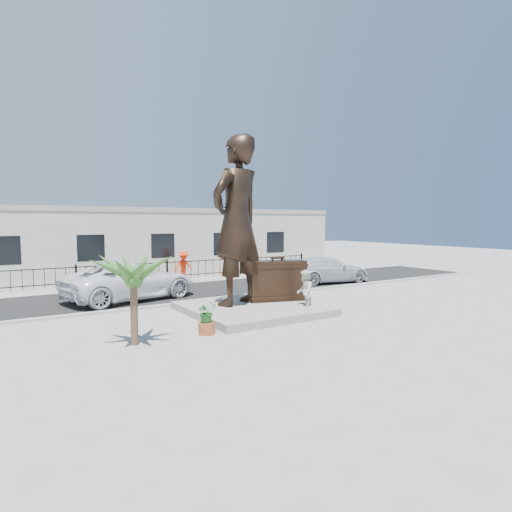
% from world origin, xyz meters
% --- Properties ---
extents(ground, '(100.00, 100.00, 0.00)m').
position_xyz_m(ground, '(0.00, 0.00, 0.00)').
color(ground, '#9E9991').
rests_on(ground, ground).
extents(street, '(40.00, 7.00, 0.01)m').
position_xyz_m(street, '(0.00, 8.00, 0.01)').
color(street, black).
rests_on(street, ground).
extents(curb, '(40.00, 0.25, 0.12)m').
position_xyz_m(curb, '(0.00, 4.50, 0.06)').
color(curb, '#A5A399').
rests_on(curb, ground).
extents(far_sidewalk, '(40.00, 2.50, 0.02)m').
position_xyz_m(far_sidewalk, '(0.00, 12.00, 0.01)').
color(far_sidewalk, '#9E9991').
rests_on(far_sidewalk, ground).
extents(plinth, '(5.20, 5.20, 0.30)m').
position_xyz_m(plinth, '(-0.50, 1.50, 0.15)').
color(plinth, gray).
rests_on(plinth, ground).
extents(fence, '(22.00, 0.10, 1.20)m').
position_xyz_m(fence, '(0.00, 12.80, 0.60)').
color(fence, black).
rests_on(fence, ground).
extents(building, '(28.00, 7.00, 4.40)m').
position_xyz_m(building, '(0.00, 17.00, 2.20)').
color(building, silver).
rests_on(building, ground).
extents(statue, '(2.96, 2.41, 7.03)m').
position_xyz_m(statue, '(-0.97, 1.96, 3.82)').
color(statue, black).
rests_on(statue, plinth).
extents(suitcase, '(2.62, 1.47, 1.76)m').
position_xyz_m(suitcase, '(0.99, 1.81, 1.18)').
color(suitcase, black).
rests_on(suitcase, plinth).
extents(tourist, '(1.09, 1.09, 1.78)m').
position_xyz_m(tourist, '(1.28, 0.25, 0.89)').
color(tourist, white).
rests_on(tourist, ground).
extents(car_white, '(6.90, 4.39, 1.77)m').
position_xyz_m(car_white, '(-3.96, 7.09, 0.90)').
color(car_white, white).
rests_on(car_white, street).
extents(car_silver, '(5.74, 2.99, 1.59)m').
position_xyz_m(car_silver, '(7.97, 6.44, 0.81)').
color(car_silver, silver).
rests_on(car_silver, street).
extents(worker, '(1.26, 0.79, 1.87)m').
position_xyz_m(worker, '(0.80, 11.99, 0.96)').
color(worker, '#FF340D').
rests_on(worker, far_sidewalk).
extents(palm_tree, '(1.80, 1.80, 3.20)m').
position_xyz_m(palm_tree, '(-6.05, -0.63, 0.00)').
color(palm_tree, '#2F5D21').
rests_on(palm_tree, ground).
extents(planter, '(0.56, 0.56, 0.40)m').
position_xyz_m(planter, '(-3.64, -0.67, 0.20)').
color(planter, '#9C4D29').
rests_on(planter, ground).
extents(shrub, '(0.74, 0.67, 0.73)m').
position_xyz_m(shrub, '(-3.64, -0.67, 0.76)').
color(shrub, '#1E5D1F').
rests_on(shrub, planter).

